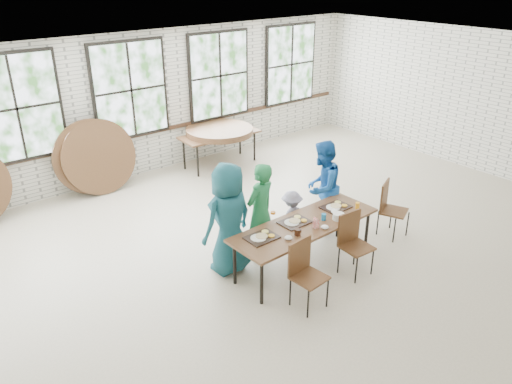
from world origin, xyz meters
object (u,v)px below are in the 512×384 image
Objects in this scene: dining_table at (305,227)px; storage_table at (220,136)px; chair_near_left at (304,268)px; chair_near_right at (353,238)px.

dining_table is 1.32× the size of storage_table.
dining_table is 4.48m from storage_table.
dining_table is at bearing 40.74° from chair_near_left.
chair_near_left is at bearing -110.82° from storage_table.
dining_table is 0.71m from chair_near_right.
chair_near_right is at bearing -99.44° from storage_table.
chair_near_right is at bearing 1.35° from chair_near_left.
storage_table is (0.99, 4.76, 0.13)m from chair_near_right.
chair_near_left and chair_near_right have the same top height.
storage_table is at bearing 82.72° from chair_near_right.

